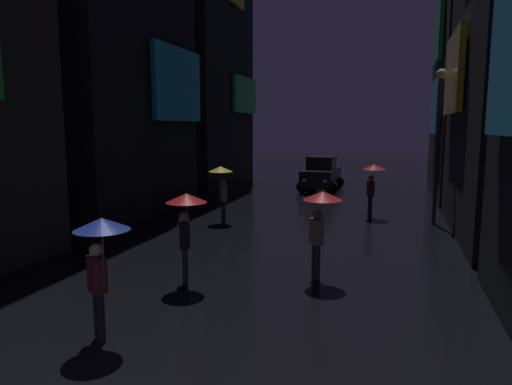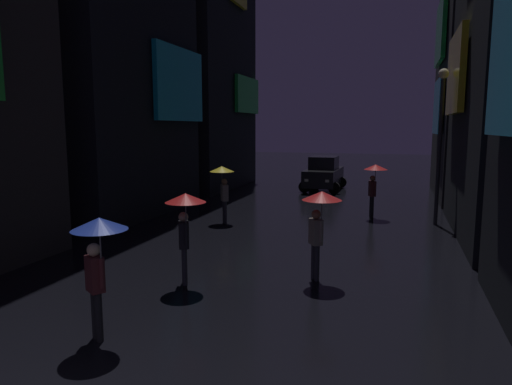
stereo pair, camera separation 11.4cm
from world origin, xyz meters
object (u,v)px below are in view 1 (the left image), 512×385
object	(u,v)px
pedestrian_midstreet_centre_red	(373,176)
pedestrian_foreground_left_blue	(100,245)
streetlamp_right_far	(439,129)
pedestrian_far_right_red	(321,210)
pedestrian_foreground_right_red	(186,213)
pedestrian_midstreet_left_yellow	(221,179)
car_distant	(321,174)

from	to	relation	value
pedestrian_midstreet_centre_red	pedestrian_foreground_left_blue	bearing A→B (deg)	-107.04
streetlamp_right_far	pedestrian_foreground_left_blue	bearing A→B (deg)	-117.35
pedestrian_midstreet_centre_red	pedestrian_far_right_red	xyz separation A→B (m)	(-0.80, -8.08, 0.00)
pedestrian_midstreet_centre_red	pedestrian_far_right_red	size ratio (longest dim) A/B	1.00
pedestrian_foreground_left_blue	streetlamp_right_far	distance (m)	13.17
pedestrian_foreground_right_red	pedestrian_midstreet_centre_red	xyz separation A→B (m)	(3.60, 9.28, 0.00)
pedestrian_far_right_red	pedestrian_foreground_left_blue	bearing A→B (deg)	-125.67
pedestrian_foreground_right_red	pedestrian_midstreet_left_yellow	world-z (taller)	same
pedestrian_far_right_red	streetlamp_right_far	xyz separation A→B (m)	(3.05, 7.49, 1.82)
pedestrian_foreground_left_blue	pedestrian_midstreet_left_yellow	bearing A→B (deg)	99.44
pedestrian_foreground_left_blue	pedestrian_midstreet_centre_red	xyz separation A→B (m)	(3.73, 12.17, 0.00)
pedestrian_midstreet_centre_red	pedestrian_midstreet_left_yellow	bearing A→B (deg)	-153.57
pedestrian_foreground_right_red	pedestrian_far_right_red	xyz separation A→B (m)	(2.80, 1.19, 0.00)
pedestrian_foreground_left_blue	pedestrian_foreground_right_red	bearing A→B (deg)	87.35
car_distant	pedestrian_midstreet_centre_red	bearing A→B (deg)	-67.06
pedestrian_midstreet_left_yellow	pedestrian_far_right_red	size ratio (longest dim) A/B	1.00
pedestrian_foreground_left_blue	pedestrian_far_right_red	bearing A→B (deg)	54.33
pedestrian_foreground_right_red	pedestrian_midstreet_left_yellow	bearing A→B (deg)	104.52
streetlamp_right_far	pedestrian_midstreet_centre_red	bearing A→B (deg)	165.32
car_distant	streetlamp_right_far	size ratio (longest dim) A/B	0.75
pedestrian_midstreet_left_yellow	pedestrian_far_right_red	bearing A→B (deg)	-50.29
pedestrian_midstreet_centre_red	car_distant	size ratio (longest dim) A/B	0.51
pedestrian_foreground_right_red	pedestrian_far_right_red	bearing A→B (deg)	23.09
pedestrian_foreground_right_red	streetlamp_right_far	xyz separation A→B (m)	(5.86, 8.69, 1.82)
pedestrian_foreground_right_red	pedestrian_foreground_left_blue	world-z (taller)	same
pedestrian_foreground_left_blue	streetlamp_right_far	xyz separation A→B (m)	(5.99, 11.58, 1.82)
pedestrian_midstreet_left_yellow	pedestrian_foreground_right_red	bearing A→B (deg)	-75.48
pedestrian_midstreet_centre_red	streetlamp_right_far	bearing A→B (deg)	-14.68
pedestrian_foreground_left_blue	pedestrian_midstreet_left_yellow	size ratio (longest dim) A/B	1.00
pedestrian_far_right_red	car_distant	bearing A→B (deg)	98.61
car_distant	streetlamp_right_far	bearing A→B (deg)	-56.05
pedestrian_far_right_red	car_distant	world-z (taller)	pedestrian_far_right_red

